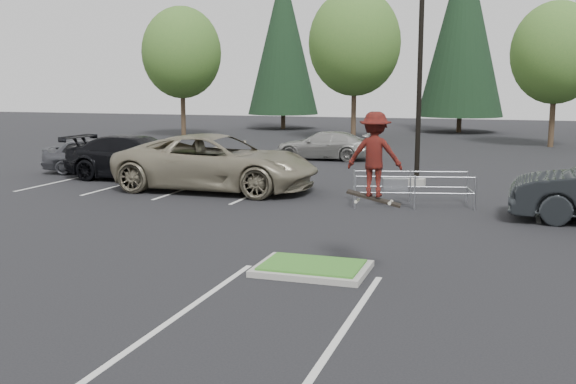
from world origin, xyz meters
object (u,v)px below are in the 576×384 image
(car_l_grey, at_px, (97,155))
(car_far_silver, at_px, (324,145))
(cart_corral, at_px, (399,185))
(decid_b, at_px, (355,46))
(decid_c, at_px, (556,56))
(conif_b, at_px, (463,27))
(decid_a, at_px, (182,56))
(car_l_tan, at_px, (217,163))
(skateboarder, at_px, (375,155))
(car_l_black, at_px, (138,158))
(conif_a, at_px, (283,40))
(light_pole, at_px, (420,59))

(car_l_grey, relative_size, car_far_silver, 0.92)
(car_l_grey, bearing_deg, cart_corral, -117.78)
(decid_b, height_order, decid_c, decid_b)
(cart_corral, bearing_deg, conif_b, 76.81)
(decid_a, relative_size, car_far_silver, 1.88)
(car_far_silver, bearing_deg, decid_a, -132.44)
(car_l_tan, bearing_deg, skateboarder, -141.02)
(conif_b, xyz_separation_m, car_l_grey, (-12.66, -29.00, -7.11))
(skateboarder, bearing_deg, car_l_black, -43.96)
(decid_c, relative_size, conif_a, 0.64)
(car_far_silver, bearing_deg, decid_b, -177.93)
(decid_a, height_order, car_l_tan, decid_a)
(decid_b, distance_m, car_l_tan, 22.26)
(light_pole, relative_size, car_l_tan, 1.43)
(conif_b, relative_size, car_l_grey, 3.33)
(decid_b, height_order, conif_b, conif_b)
(skateboarder, bearing_deg, conif_b, -89.73)
(car_l_tan, distance_m, car_l_black, 4.26)
(conif_a, relative_size, skateboarder, 7.20)
(car_l_tan, xyz_separation_m, car_l_grey, (-6.65, 2.64, -0.24))
(car_l_tan, distance_m, car_l_grey, 7.16)
(car_l_tan, bearing_deg, car_l_black, 69.15)
(light_pole, bearing_deg, decid_a, 135.75)
(decid_a, distance_m, car_l_black, 21.77)
(conif_a, xyz_separation_m, skateboarder, (15.20, -39.93, -4.72))
(decid_c, bearing_deg, decid_a, 179.52)
(conif_b, relative_size, cart_corral, 3.83)
(decid_a, distance_m, cart_corral, 29.27)
(car_l_tan, bearing_deg, decid_a, 29.14)
(car_l_grey, height_order, car_far_silver, car_l_grey)
(cart_corral, relative_size, car_l_black, 0.64)
(conif_b, height_order, car_far_silver, conif_b)
(car_far_silver, bearing_deg, skateboarder, 14.72)
(conif_a, distance_m, conif_b, 14.03)
(conif_a, xyz_separation_m, car_l_tan, (7.99, -31.14, -6.12))
(decid_b, distance_m, conif_b, 11.78)
(light_pole, relative_size, cart_corral, 2.68)
(light_pole, bearing_deg, car_l_grey, -177.82)
(decid_b, xyz_separation_m, car_far_silver, (1.01, -11.17, -5.35))
(decid_a, distance_m, conif_a, 10.85)
(decid_a, xyz_separation_m, conif_a, (4.01, 9.97, 1.52))
(decid_b, bearing_deg, conif_b, 58.91)
(car_l_tan, height_order, car_l_black, car_l_tan)
(decid_a, relative_size, car_l_tan, 1.26)
(skateboarder, distance_m, car_far_silver, 20.34)
(conif_a, bearing_deg, skateboarder, -69.16)
(skateboarder, bearing_deg, car_far_silver, -73.62)
(cart_corral, xyz_separation_m, car_far_silver, (-5.50, 11.47, 0.05))
(decid_c, relative_size, conif_b, 0.58)
(skateboarder, bearing_deg, conif_a, -70.59)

